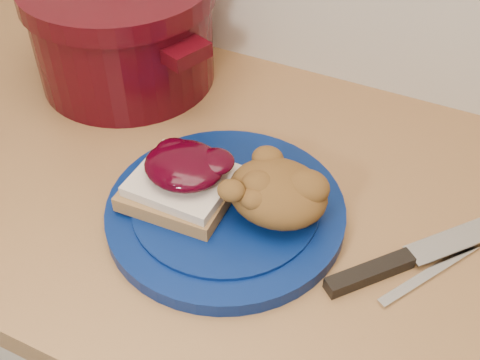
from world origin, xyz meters
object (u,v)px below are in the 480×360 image
at_px(chef_knife, 399,262).
at_px(pepper_grinder, 84,26).
at_px(plate, 226,211).
at_px(dutch_oven, 123,29).
at_px(butter_knife, 431,273).

xyz_separation_m(chef_knife, pepper_grinder, (-0.57, 0.19, 0.06)).
distance_m(plate, dutch_oven, 0.36).
bearing_deg(butter_knife, dutch_oven, 101.12).
bearing_deg(dutch_oven, chef_knife, -21.52).
bearing_deg(butter_knife, plate, 125.66).
bearing_deg(pepper_grinder, dutch_oven, -0.00).
bearing_deg(plate, chef_knife, 4.39).
bearing_deg(dutch_oven, butter_knife, -19.71).
distance_m(butter_knife, pepper_grinder, 0.64).
xyz_separation_m(plate, dutch_oven, (-0.28, 0.21, 0.07)).
height_order(plate, chef_knife, plate).
bearing_deg(chef_knife, butter_knife, -42.31).
bearing_deg(chef_knife, dutch_oven, 108.75).
height_order(butter_knife, pepper_grinder, pepper_grinder).
distance_m(butter_knife, dutch_oven, 0.57).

